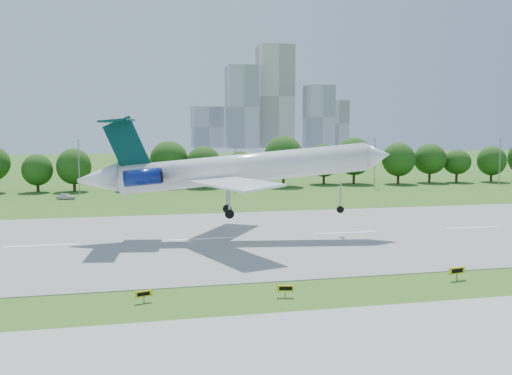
% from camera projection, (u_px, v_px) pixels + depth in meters
% --- Properties ---
extents(ground, '(600.00, 600.00, 0.00)m').
position_uv_depth(ground, '(237.00, 292.00, 50.72)').
color(ground, '#295817').
rests_on(ground, ground).
extents(runway, '(400.00, 45.00, 0.08)m').
position_uv_depth(runway, '(202.00, 239.00, 74.99)').
color(runway, gray).
rests_on(runway, ground).
extents(tree_line, '(288.40, 8.40, 10.40)m').
position_uv_depth(tree_line, '(168.00, 163.00, 139.42)').
color(tree_line, '#382314').
rests_on(tree_line, ground).
extents(light_poles, '(175.90, 0.25, 12.19)m').
position_uv_depth(light_poles, '(159.00, 165.00, 129.16)').
color(light_poles, gray).
rests_on(light_poles, ground).
extents(skyline, '(127.00, 52.00, 80.00)m').
position_uv_depth(skyline, '(270.00, 109.00, 448.56)').
color(skyline, '#B2B2B7').
rests_on(skyline, ground).
extents(airliner, '(41.82, 30.17, 13.20)m').
position_uv_depth(airliner, '(229.00, 169.00, 75.06)').
color(airliner, white).
rests_on(airliner, ground).
extents(taxi_sign_left, '(1.43, 0.56, 1.01)m').
position_uv_depth(taxi_sign_left, '(144.00, 294.00, 47.61)').
color(taxi_sign_left, gray).
rests_on(taxi_sign_left, ground).
extents(taxi_sign_centre, '(1.51, 0.47, 1.06)m').
position_uv_depth(taxi_sign_centre, '(285.00, 288.00, 49.12)').
color(taxi_sign_centre, gray).
rests_on(taxi_sign_centre, ground).
extents(taxi_sign_right, '(1.81, 0.55, 1.27)m').
position_uv_depth(taxi_sign_right, '(457.00, 271.00, 54.65)').
color(taxi_sign_right, gray).
rests_on(taxi_sign_right, ground).
extents(service_vehicle_b, '(4.07, 2.37, 1.30)m').
position_uv_depth(service_vehicle_b, '(66.00, 196.00, 117.60)').
color(service_vehicle_b, silver).
rests_on(service_vehicle_b, ground).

